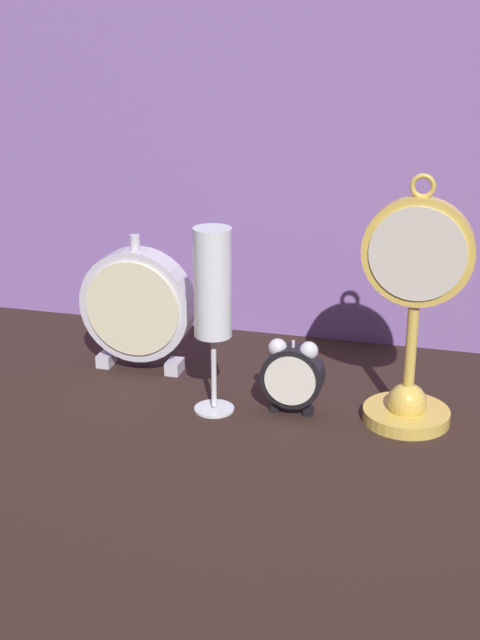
% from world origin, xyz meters
% --- Properties ---
extents(ground_plane, '(4.00, 4.00, 0.00)m').
position_xyz_m(ground_plane, '(0.00, 0.00, 0.00)').
color(ground_plane, black).
extents(fabric_backdrop_drape, '(1.79, 0.01, 0.76)m').
position_xyz_m(fabric_backdrop_drape, '(0.00, 0.33, 0.38)').
color(fabric_backdrop_drape, '#8460A8').
rests_on(fabric_backdrop_drape, ground_plane).
extents(pocket_watch_on_stand, '(0.13, 0.11, 0.32)m').
position_xyz_m(pocket_watch_on_stand, '(0.22, 0.07, 0.13)').
color(pocket_watch_on_stand, gold).
rests_on(pocket_watch_on_stand, ground_plane).
extents(alarm_clock_twin_bell, '(0.08, 0.03, 0.10)m').
position_xyz_m(alarm_clock_twin_bell, '(0.08, 0.05, 0.06)').
color(alarm_clock_twin_bell, black).
rests_on(alarm_clock_twin_bell, ground_plane).
extents(mantel_clock_silver, '(0.16, 0.04, 0.20)m').
position_xyz_m(mantel_clock_silver, '(-0.16, 0.13, 0.10)').
color(mantel_clock_silver, silver).
rests_on(mantel_clock_silver, ground_plane).
extents(champagne_flute, '(0.05, 0.05, 0.24)m').
position_xyz_m(champagne_flute, '(-0.02, 0.04, 0.16)').
color(champagne_flute, silver).
rests_on(champagne_flute, ground_plane).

